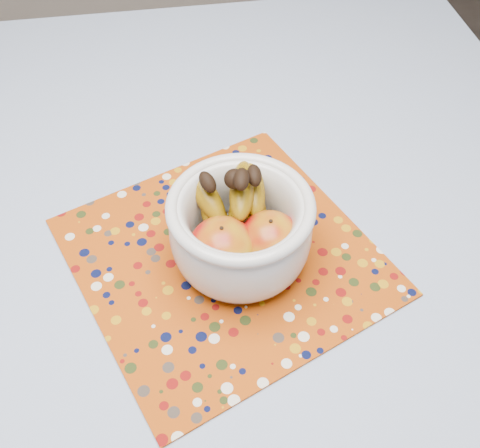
# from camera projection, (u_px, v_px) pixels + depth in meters

# --- Properties ---
(table) EXTENTS (1.20, 1.20, 0.75)m
(table) POSITION_uv_depth(u_px,v_px,m) (182.00, 273.00, 0.88)
(table) COLOR brown
(table) RESTS_ON ground
(tablecloth) EXTENTS (1.32, 1.32, 0.01)m
(tablecloth) POSITION_uv_depth(u_px,v_px,m) (177.00, 240.00, 0.82)
(tablecloth) COLOR #6173A2
(tablecloth) RESTS_ON table
(placemat) EXTENTS (0.51, 0.51, 0.00)m
(placemat) POSITION_uv_depth(u_px,v_px,m) (224.00, 256.00, 0.79)
(placemat) COLOR #9B3B08
(placemat) RESTS_ON tablecloth
(fruit_bowl) EXTENTS (0.19, 0.19, 0.15)m
(fruit_bowl) POSITION_uv_depth(u_px,v_px,m) (239.00, 225.00, 0.74)
(fruit_bowl) COLOR silver
(fruit_bowl) RESTS_ON placemat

